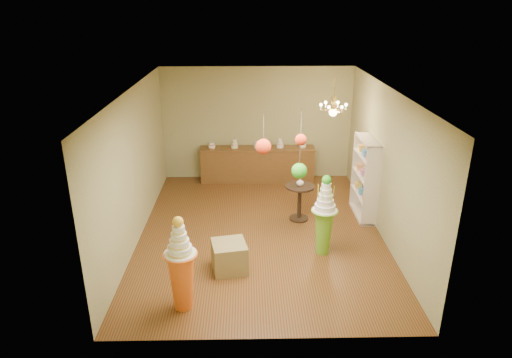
{
  "coord_description": "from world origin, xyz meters",
  "views": [
    {
      "loc": [
        -0.28,
        -8.54,
        4.58
      ],
      "look_at": [
        -0.1,
        0.0,
        1.21
      ],
      "focal_mm": 32.0,
      "sensor_mm": 36.0,
      "label": 1
    }
  ],
  "objects_px": {
    "pedestal_green": "(324,222)",
    "pedestal_orange": "(181,273)",
    "sideboard": "(257,164)",
    "round_table": "(300,198)"
  },
  "relations": [
    {
      "from": "pedestal_green",
      "to": "sideboard",
      "type": "relative_size",
      "value": 0.53
    },
    {
      "from": "pedestal_orange",
      "to": "sideboard",
      "type": "xyz_separation_m",
      "value": [
        1.31,
        5.45,
        -0.16
      ]
    },
    {
      "from": "pedestal_orange",
      "to": "round_table",
      "type": "height_order",
      "value": "pedestal_orange"
    },
    {
      "from": "sideboard",
      "to": "pedestal_green",
      "type": "bearing_deg",
      "value": -72.93
    },
    {
      "from": "pedestal_green",
      "to": "round_table",
      "type": "distance_m",
      "value": 1.49
    },
    {
      "from": "pedestal_green",
      "to": "round_table",
      "type": "bearing_deg",
      "value": 101.75
    },
    {
      "from": "pedestal_green",
      "to": "pedestal_orange",
      "type": "xyz_separation_m",
      "value": [
        -2.48,
        -1.63,
        -0.03
      ]
    },
    {
      "from": "sideboard",
      "to": "pedestal_orange",
      "type": "bearing_deg",
      "value": -103.49
    },
    {
      "from": "sideboard",
      "to": "round_table",
      "type": "distance_m",
      "value": 2.53
    },
    {
      "from": "sideboard",
      "to": "round_table",
      "type": "height_order",
      "value": "sideboard"
    }
  ]
}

